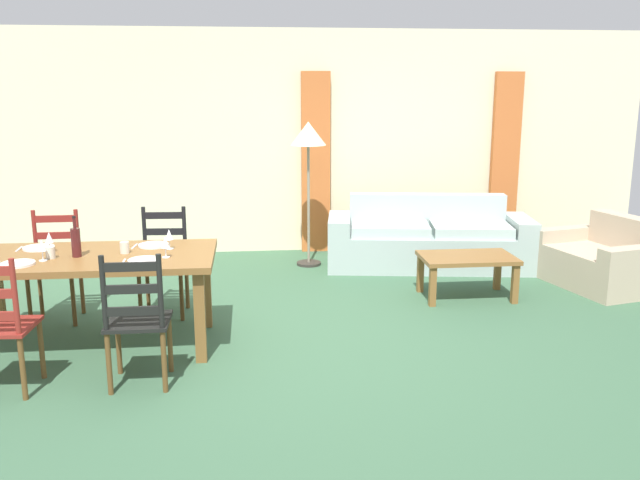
% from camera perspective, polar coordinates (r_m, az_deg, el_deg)
% --- Properties ---
extents(ground_plane, '(9.60, 9.60, 0.02)m').
position_cam_1_polar(ground_plane, '(5.41, -3.91, -9.09)').
color(ground_plane, '#395E42').
extents(wall_far, '(9.60, 0.16, 2.70)m').
position_cam_1_polar(wall_far, '(8.35, -4.92, 8.26)').
color(wall_far, beige).
rests_on(wall_far, ground_plane).
extents(curtain_panel_left, '(0.35, 0.08, 2.20)m').
position_cam_1_polar(curtain_panel_left, '(8.27, -0.36, 6.52)').
color(curtain_panel_left, '#CB6731').
rests_on(curtain_panel_left, ground_plane).
extents(curtain_panel_right, '(0.35, 0.08, 2.20)m').
position_cam_1_polar(curtain_panel_right, '(8.83, 15.43, 6.47)').
color(curtain_panel_right, '#CB6731').
rests_on(curtain_panel_right, ground_plane).
extents(dining_table, '(1.90, 0.96, 0.75)m').
position_cam_1_polar(dining_table, '(5.47, -18.93, -2.09)').
color(dining_table, brown).
rests_on(dining_table, ground_plane).
extents(dining_chair_near_right, '(0.42, 0.40, 0.96)m').
position_cam_1_polar(dining_chair_near_right, '(4.72, -15.28, -6.57)').
color(dining_chair_near_right, black).
rests_on(dining_chair_near_right, ground_plane).
extents(dining_chair_far_left, '(0.43, 0.41, 0.96)m').
position_cam_1_polar(dining_chair_far_left, '(6.32, -21.55, -2.10)').
color(dining_chair_far_left, maroon).
rests_on(dining_chair_far_left, ground_plane).
extents(dining_chair_far_right, '(0.44, 0.42, 0.96)m').
position_cam_1_polar(dining_chair_far_right, '(6.19, -13.13, -1.82)').
color(dining_chair_far_right, black).
rests_on(dining_chair_far_right, ground_plane).
extents(dinner_plate_near_left, '(0.24, 0.24, 0.02)m').
position_cam_1_polar(dinner_plate_near_left, '(5.34, -24.29, -1.85)').
color(dinner_plate_near_left, white).
rests_on(dinner_plate_near_left, dining_table).
extents(dinner_plate_near_right, '(0.24, 0.24, 0.02)m').
position_cam_1_polar(dinner_plate_near_right, '(5.13, -14.70, -1.69)').
color(dinner_plate_near_right, white).
rests_on(dinner_plate_near_right, dining_table).
extents(fork_near_right, '(0.02, 0.17, 0.01)m').
position_cam_1_polar(fork_near_right, '(5.15, -16.35, -1.79)').
color(fork_near_right, silver).
rests_on(fork_near_right, dining_table).
extents(dinner_plate_far_left, '(0.24, 0.24, 0.02)m').
position_cam_1_polar(dinner_plate_far_left, '(5.80, -22.79, -0.61)').
color(dinner_plate_far_left, white).
rests_on(dinner_plate_far_left, dining_table).
extents(fork_far_left, '(0.02, 0.17, 0.01)m').
position_cam_1_polar(fork_far_left, '(5.85, -24.19, -0.70)').
color(fork_far_left, silver).
rests_on(fork_far_left, dining_table).
extents(dinner_plate_far_right, '(0.24, 0.24, 0.02)m').
position_cam_1_polar(dinner_plate_far_right, '(5.61, -13.96, -0.42)').
color(dinner_plate_far_right, white).
rests_on(dinner_plate_far_right, dining_table).
extents(fork_far_right, '(0.03, 0.17, 0.01)m').
position_cam_1_polar(fork_far_right, '(5.63, -15.47, -0.51)').
color(fork_far_right, silver).
rests_on(fork_far_right, dining_table).
extents(wine_bottle, '(0.07, 0.07, 0.32)m').
position_cam_1_polar(wine_bottle, '(5.41, -20.03, -0.13)').
color(wine_bottle, '#471919').
rests_on(wine_bottle, dining_table).
extents(wine_glass_near_left, '(0.06, 0.06, 0.16)m').
position_cam_1_polar(wine_glass_near_left, '(5.37, -22.55, -0.51)').
color(wine_glass_near_left, white).
rests_on(wine_glass_near_left, dining_table).
extents(wine_glass_near_right, '(0.06, 0.06, 0.16)m').
position_cam_1_polar(wine_glass_near_right, '(5.19, -13.01, -0.27)').
color(wine_glass_near_right, white).
rests_on(wine_glass_near_right, dining_table).
extents(wine_glass_far_left, '(0.06, 0.06, 0.16)m').
position_cam_1_polar(wine_glass_far_left, '(5.63, -22.02, 0.13)').
color(wine_glass_far_left, white).
rests_on(wine_glass_far_left, dining_table).
extents(wine_glass_far_right, '(0.06, 0.06, 0.16)m').
position_cam_1_polar(wine_glass_far_right, '(5.46, -12.70, 0.38)').
color(wine_glass_far_right, white).
rests_on(wine_glass_far_right, dining_table).
extents(coffee_cup_primary, '(0.07, 0.07, 0.09)m').
position_cam_1_polar(coffee_cup_primary, '(5.42, -16.27, -0.62)').
color(coffee_cup_primary, beige).
rests_on(coffee_cup_primary, dining_table).
extents(coffee_cup_secondary, '(0.07, 0.07, 0.09)m').
position_cam_1_polar(coffee_cup_secondary, '(5.44, -21.93, -1.01)').
color(coffee_cup_secondary, beige).
rests_on(coffee_cup_secondary, dining_table).
extents(couch, '(2.37, 1.12, 0.80)m').
position_cam_1_polar(couch, '(7.78, 9.17, -0.08)').
color(couch, '#A4B5B0').
rests_on(couch, ground_plane).
extents(coffee_table, '(0.90, 0.56, 0.42)m').
position_cam_1_polar(coffee_table, '(6.66, 12.39, -1.85)').
color(coffee_table, brown).
rests_on(coffee_table, ground_plane).
extents(armchair_upholstered, '(1.05, 1.32, 0.72)m').
position_cam_1_polar(armchair_upholstered, '(7.54, 22.95, -1.70)').
color(armchair_upholstered, tan).
rests_on(armchair_upholstered, ground_plane).
extents(standing_lamp, '(0.40, 0.40, 1.64)m').
position_cam_1_polar(standing_lamp, '(7.56, -1.00, 8.29)').
color(standing_lamp, '#332D28').
rests_on(standing_lamp, ground_plane).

